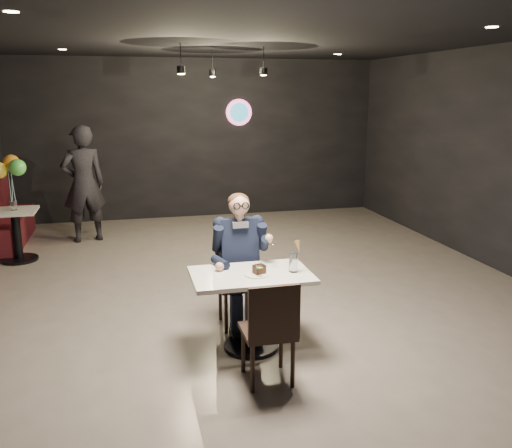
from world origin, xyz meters
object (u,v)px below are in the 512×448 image
object	(u,v)px
balloon_vase	(14,205)
passerby	(84,184)
side_table	(17,236)
chair_far	(239,283)
main_table	(251,311)
chair_near	(267,329)
seated_man	(239,259)
sundae_glass	(293,262)
booth_bench	(7,214)

from	to	relation	value
balloon_vase	passerby	xyz separation A→B (m)	(0.90, 0.90, 0.12)
side_table	balloon_vase	bearing A→B (deg)	0.00
passerby	chair_far	bearing A→B (deg)	99.74
main_table	chair_near	size ratio (longest dim) A/B	1.20
seated_man	sundae_glass	bearing A→B (deg)	-56.93
balloon_vase	passerby	world-z (taller)	passerby
balloon_vase	sundae_glass	bearing A→B (deg)	-49.45
chair_far	sundae_glass	bearing A→B (deg)	-56.93
side_table	booth_bench	bearing A→B (deg)	106.70
booth_bench	side_table	distance (m)	1.05
side_table	passerby	distance (m)	1.39
chair_far	passerby	size ratio (longest dim) A/B	0.49
chair_near	sundae_glass	xyz separation A→B (m)	(0.39, 0.55, 0.38)
sundae_glass	side_table	size ratio (longest dim) A/B	0.24
seated_man	passerby	distance (m)	4.22
chair_near	passerby	world-z (taller)	passerby
booth_bench	seated_man	bearing A→B (deg)	-53.29
chair_far	chair_near	world-z (taller)	same
booth_bench	side_table	world-z (taller)	booth_bench
main_table	passerby	world-z (taller)	passerby
seated_man	booth_bench	xyz separation A→B (m)	(-2.94, 3.94, -0.23)
chair_far	seated_man	distance (m)	0.26
main_table	seated_man	size ratio (longest dim) A/B	0.76
booth_bench	balloon_vase	xyz separation A→B (m)	(0.30, -1.00, 0.33)
balloon_vase	side_table	bearing A→B (deg)	0.00
passerby	sundae_glass	bearing A→B (deg)	101.00
chair_far	booth_bench	size ratio (longest dim) A/B	0.47
seated_man	booth_bench	distance (m)	4.92
side_table	balloon_vase	xyz separation A→B (m)	(0.00, 0.00, 0.45)
chair_near	booth_bench	distance (m)	5.87
side_table	balloon_vase	size ratio (longest dim) A/B	5.43
passerby	seated_man	bearing A→B (deg)	99.74
sundae_glass	balloon_vase	distance (m)	4.66
chair_near	passerby	xyz separation A→B (m)	(-1.74, 4.98, 0.48)
chair_far	sundae_glass	distance (m)	0.81
main_table	chair_far	size ratio (longest dim) A/B	1.20
sundae_glass	main_table	bearing A→B (deg)	172.81
booth_bench	balloon_vase	world-z (taller)	booth_bench
sundae_glass	booth_bench	size ratio (longest dim) A/B	0.09
booth_bench	passerby	xyz separation A→B (m)	(1.20, -0.10, 0.45)
main_table	chair_near	bearing A→B (deg)	-90.00
seated_man	sundae_glass	distance (m)	0.72
sundae_glass	balloon_vase	bearing A→B (deg)	130.55
chair_near	balloon_vase	world-z (taller)	chair_near
chair_far	passerby	xyz separation A→B (m)	(-1.74, 3.84, 0.48)
chair_far	balloon_vase	size ratio (longest dim) A/B	6.71
booth_bench	balloon_vase	bearing A→B (deg)	-73.30
main_table	side_table	distance (m)	4.37
chair_far	side_table	bearing A→B (deg)	131.90
chair_near	booth_bench	world-z (taller)	booth_bench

